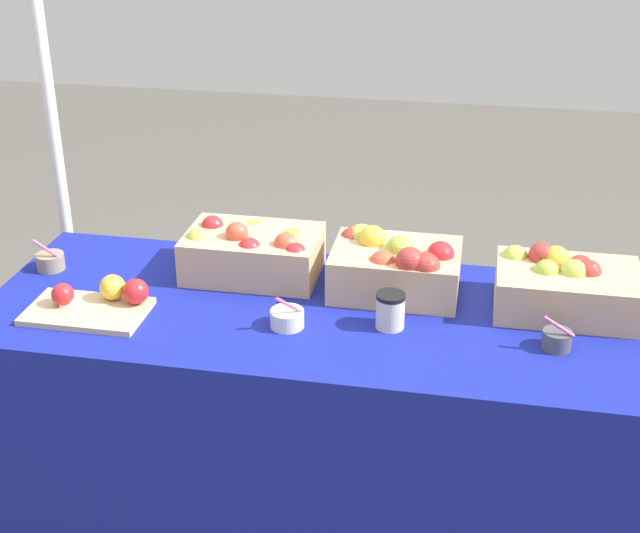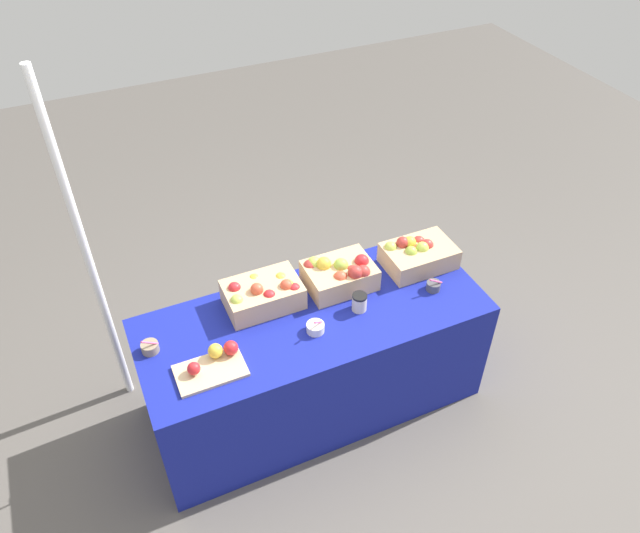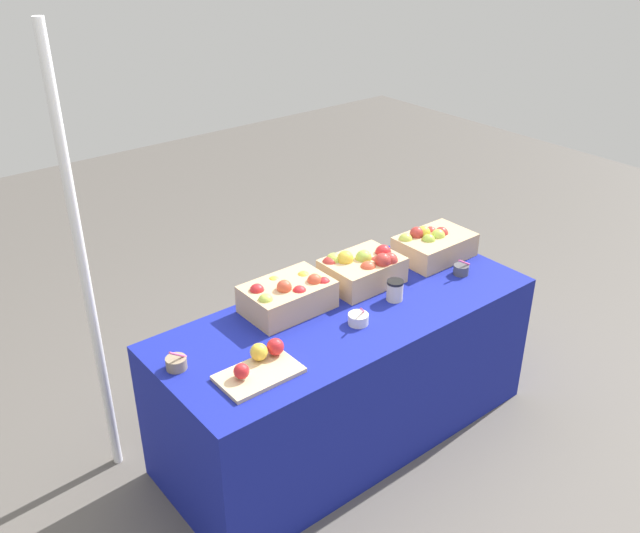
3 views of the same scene
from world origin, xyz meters
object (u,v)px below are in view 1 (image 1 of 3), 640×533
(apple_crate_left, at_px, (565,286))
(cutting_board_front, at_px, (97,302))
(sample_bowl_near, at_px, (557,339))
(sample_bowl_far, at_px, (50,261))
(coffee_cup, at_px, (390,311))
(sample_bowl_mid, at_px, (287,318))
(apple_crate_right, at_px, (254,252))
(tent_pole, at_px, (53,131))
(apple_crate_middle, at_px, (395,266))

(apple_crate_left, bearing_deg, cutting_board_front, -168.67)
(apple_crate_left, height_order, sample_bowl_near, apple_crate_left)
(cutting_board_front, xyz_separation_m, sample_bowl_far, (-0.26, 0.23, -0.00))
(sample_bowl_far, height_order, coffee_cup, sample_bowl_far)
(sample_bowl_near, xyz_separation_m, coffee_cup, (-0.45, 0.03, 0.02))
(apple_crate_left, xyz_separation_m, sample_bowl_mid, (-0.76, -0.25, -0.05))
(apple_crate_right, relative_size, tent_pole, 0.20)
(apple_crate_middle, xyz_separation_m, apple_crate_right, (-0.44, 0.03, -0.01))
(apple_crate_right, xyz_separation_m, sample_bowl_near, (0.91, -0.28, -0.05))
(tent_pole, bearing_deg, apple_crate_left, -13.25)
(coffee_cup, xyz_separation_m, tent_pole, (-1.27, 0.61, 0.26))
(apple_crate_middle, bearing_deg, sample_bowl_near, -28.50)
(apple_crate_right, relative_size, sample_bowl_mid, 3.71)
(apple_crate_middle, bearing_deg, coffee_cup, -86.82)
(apple_crate_middle, height_order, sample_bowl_mid, apple_crate_middle)
(coffee_cup, bearing_deg, tent_pole, 154.29)
(apple_crate_left, distance_m, apple_crate_right, 0.94)
(apple_crate_left, bearing_deg, tent_pole, 166.75)
(coffee_cup, relative_size, tent_pole, 0.05)
(cutting_board_front, distance_m, tent_pole, 0.85)
(apple_crate_left, height_order, apple_crate_middle, apple_crate_middle)
(apple_crate_right, xyz_separation_m, sample_bowl_mid, (0.17, -0.30, -0.05))
(apple_crate_right, xyz_separation_m, sample_bowl_far, (-0.64, -0.08, -0.05))
(sample_bowl_far, relative_size, coffee_cup, 1.07)
(apple_crate_left, bearing_deg, sample_bowl_far, -178.84)
(sample_bowl_near, distance_m, sample_bowl_mid, 0.73)
(sample_bowl_mid, relative_size, coffee_cup, 1.07)
(apple_crate_left, xyz_separation_m, tent_pole, (-1.75, 0.41, 0.24))
(coffee_cup, bearing_deg, apple_crate_middle, 93.18)
(sample_bowl_far, xyz_separation_m, coffee_cup, (1.10, -0.17, 0.02))
(coffee_cup, bearing_deg, sample_bowl_mid, -169.64)
(apple_crate_left, bearing_deg, sample_bowl_near, -97.20)
(apple_crate_middle, height_order, sample_bowl_near, apple_crate_middle)
(apple_crate_middle, xyz_separation_m, cutting_board_front, (-0.83, -0.29, -0.05))
(apple_crate_right, relative_size, cutting_board_front, 1.20)
(apple_crate_middle, height_order, tent_pole, tent_pole)
(sample_bowl_near, bearing_deg, apple_crate_left, 82.80)
(cutting_board_front, bearing_deg, tent_pole, 122.10)
(sample_bowl_mid, bearing_deg, sample_bowl_near, 1.63)
(cutting_board_front, height_order, coffee_cup, coffee_cup)
(sample_bowl_mid, height_order, coffee_cup, sample_bowl_mid)
(apple_crate_left, distance_m, sample_bowl_near, 0.24)
(apple_crate_middle, xyz_separation_m, sample_bowl_mid, (-0.27, -0.27, -0.06))
(sample_bowl_mid, bearing_deg, sample_bowl_far, 165.08)
(sample_bowl_near, height_order, sample_bowl_far, sample_bowl_far)
(apple_crate_right, height_order, cutting_board_front, apple_crate_right)
(apple_crate_middle, distance_m, tent_pole, 1.33)
(apple_crate_middle, height_order, cutting_board_front, apple_crate_middle)
(apple_crate_middle, relative_size, sample_bowl_far, 3.42)
(apple_crate_left, height_order, sample_bowl_far, apple_crate_left)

